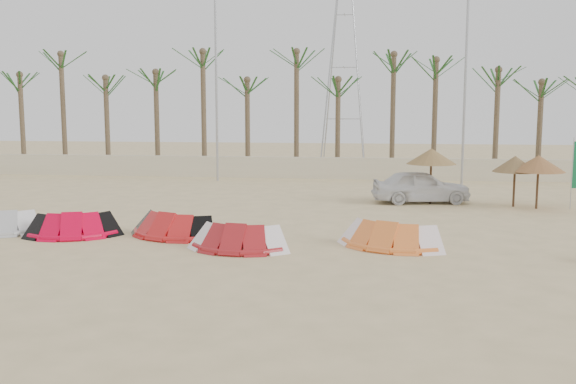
# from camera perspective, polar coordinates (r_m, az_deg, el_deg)

# --- Properties ---
(ground) EXTENTS (120.00, 120.00, 0.00)m
(ground) POSITION_cam_1_polar(r_m,az_deg,el_deg) (17.44, -2.56, -6.84)
(ground) COLOR beige
(ground) RESTS_ON ground
(boundary_wall) EXTENTS (60.00, 0.30, 1.30)m
(boundary_wall) POSITION_cam_1_polar(r_m,az_deg,el_deg) (38.92, 3.04, 2.15)
(boundary_wall) COLOR beige
(boundary_wall) RESTS_ON ground
(palm_line) EXTENTS (52.00, 4.00, 7.70)m
(palm_line) POSITION_cam_1_polar(r_m,az_deg,el_deg) (40.25, 4.23, 10.57)
(palm_line) COLOR brown
(palm_line) RESTS_ON ground
(lamp_b) EXTENTS (1.25, 0.14, 11.00)m
(lamp_b) POSITION_cam_1_polar(r_m,az_deg,el_deg) (37.72, -6.34, 9.72)
(lamp_b) COLOR #A5A8AD
(lamp_b) RESTS_ON ground
(lamp_c) EXTENTS (1.25, 0.14, 11.00)m
(lamp_c) POSITION_cam_1_polar(r_m,az_deg,el_deg) (37.01, 15.54, 9.53)
(lamp_c) COLOR #A5A8AD
(lamp_c) RESTS_ON ground
(pylon) EXTENTS (3.00, 3.00, 14.00)m
(pylon) POSITION_cam_1_polar(r_m,az_deg,el_deg) (44.88, 4.90, 2.02)
(pylon) COLOR #A5A8AD
(pylon) RESTS_ON ground
(kite_red_left) EXTENTS (3.38, 2.32, 0.90)m
(kite_red_left) POSITION_cam_1_polar(r_m,az_deg,el_deg) (22.93, -18.24, -2.65)
(kite_red_left) COLOR red
(kite_red_left) RESTS_ON ground
(kite_red_mid) EXTENTS (3.65, 2.51, 0.90)m
(kite_red_mid) POSITION_cam_1_polar(r_m,az_deg,el_deg) (22.12, -10.13, -2.75)
(kite_red_mid) COLOR red
(kite_red_mid) RESTS_ON ground
(kite_red_right) EXTENTS (3.17, 1.82, 0.90)m
(kite_red_right) POSITION_cam_1_polar(r_m,az_deg,el_deg) (19.80, -4.34, -3.87)
(kite_red_right) COLOR #A3191E
(kite_red_right) RESTS_ON ground
(kite_orange) EXTENTS (3.70, 2.59, 0.90)m
(kite_orange) POSITION_cam_1_polar(r_m,az_deg,el_deg) (20.37, 8.97, -3.61)
(kite_orange) COLOR orange
(kite_orange) RESTS_ON ground
(parasol_left) EXTENTS (2.23, 2.23, 2.49)m
(parasol_left) POSITION_cam_1_polar(r_m,az_deg,el_deg) (29.40, 12.62, 3.11)
(parasol_left) COLOR #4C331E
(parasol_left) RESTS_ON ground
(parasol_mid) EXTENTS (1.94, 1.94, 2.23)m
(parasol_mid) POSITION_cam_1_polar(r_m,az_deg,el_deg) (29.51, 19.54, 2.36)
(parasol_mid) COLOR #4C331E
(parasol_mid) RESTS_ON ground
(parasol_right) EXTENTS (2.22, 2.22, 2.30)m
(parasol_right) POSITION_cam_1_polar(r_m,az_deg,el_deg) (29.25, 21.38, 2.37)
(parasol_right) COLOR #4C331E
(parasol_right) RESTS_ON ground
(car) EXTENTS (4.60, 2.46, 1.49)m
(car) POSITION_cam_1_polar(r_m,az_deg,el_deg) (29.73, 11.73, 0.49)
(car) COLOR white
(car) RESTS_ON ground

